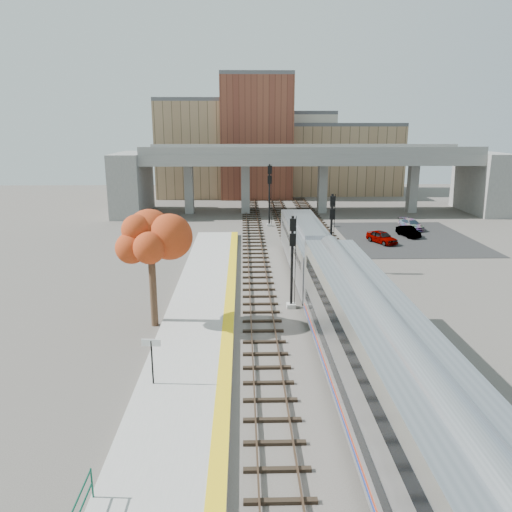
# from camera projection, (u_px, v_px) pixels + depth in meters

# --- Properties ---
(ground) EXTENTS (160.00, 160.00, 0.00)m
(ground) POSITION_uv_depth(u_px,v_px,m) (321.00, 347.00, 28.39)
(ground) COLOR #47423D
(ground) RESTS_ON ground
(platform) EXTENTS (4.50, 60.00, 0.35)m
(platform) POSITION_uv_depth(u_px,v_px,m) (193.00, 346.00, 28.16)
(platform) COLOR #9E9E99
(platform) RESTS_ON ground
(yellow_strip) EXTENTS (0.70, 60.00, 0.01)m
(yellow_strip) POSITION_uv_depth(u_px,v_px,m) (227.00, 342.00, 28.16)
(yellow_strip) COLOR yellow
(yellow_strip) RESTS_ON platform
(tracks) EXTENTS (10.70, 95.00, 0.25)m
(tracks) POSITION_uv_depth(u_px,v_px,m) (309.00, 280.00, 40.48)
(tracks) COLOR black
(tracks) RESTS_ON ground
(overpass) EXTENTS (54.00, 12.00, 9.50)m
(overpass) POSITION_uv_depth(u_px,v_px,m) (308.00, 172.00, 70.54)
(overpass) COLOR slate
(overpass) RESTS_ON ground
(buildings_far) EXTENTS (43.00, 21.00, 20.60)m
(buildings_far) POSITION_uv_depth(u_px,v_px,m) (273.00, 150.00, 90.77)
(buildings_far) COLOR #977A58
(buildings_far) RESTS_ON ground
(parking_lot) EXTENTS (14.00, 18.00, 0.04)m
(parking_lot) POSITION_uv_depth(u_px,v_px,m) (407.00, 238.00, 55.82)
(parking_lot) COLOR black
(parking_lot) RESTS_ON ground
(locomotive) EXTENTS (3.02, 19.05, 4.10)m
(locomotive) POSITION_uv_depth(u_px,v_px,m) (307.00, 248.00, 41.86)
(locomotive) COLOR #A8AAB2
(locomotive) RESTS_ON ground
(coach) EXTENTS (3.03, 25.00, 5.00)m
(coach) POSITION_uv_depth(u_px,v_px,m) (379.00, 370.00, 19.87)
(coach) COLOR #A8AAB2
(coach) RESTS_ON ground
(signal_mast_near) EXTENTS (0.60, 0.64, 6.44)m
(signal_mast_near) POSITION_uv_depth(u_px,v_px,m) (292.00, 265.00, 33.64)
(signal_mast_near) COLOR #9E9E99
(signal_mast_near) RESTS_ON ground
(signal_mast_mid) EXTENTS (0.60, 0.64, 6.75)m
(signal_mast_mid) POSITION_uv_depth(u_px,v_px,m) (331.00, 235.00, 41.79)
(signal_mast_mid) COLOR #9E9E99
(signal_mast_mid) RESTS_ON ground
(signal_mast_far) EXTENTS (0.60, 0.64, 7.65)m
(signal_mast_far) POSITION_uv_depth(u_px,v_px,m) (269.00, 195.00, 61.29)
(signal_mast_far) COLOR #9E9E99
(signal_mast_far) RESTS_ON ground
(station_sign) EXTENTS (0.90, 0.12, 2.27)m
(station_sign) POSITION_uv_depth(u_px,v_px,m) (152.00, 352.00, 23.28)
(station_sign) COLOR black
(station_sign) RESTS_ON platform
(tree) EXTENTS (3.60, 3.60, 7.35)m
(tree) POSITION_uv_depth(u_px,v_px,m) (150.00, 241.00, 30.11)
(tree) COLOR #382619
(tree) RESTS_ON ground
(car_a) EXTENTS (3.01, 4.17, 1.32)m
(car_a) POSITION_uv_depth(u_px,v_px,m) (382.00, 237.00, 53.05)
(car_a) COLOR #99999E
(car_a) RESTS_ON parking_lot
(car_b) EXTENTS (2.01, 3.74, 1.17)m
(car_b) POSITION_uv_depth(u_px,v_px,m) (408.00, 231.00, 56.16)
(car_b) COLOR #99999E
(car_b) RESTS_ON parking_lot
(car_c) EXTENTS (2.53, 4.43, 1.21)m
(car_c) POSITION_uv_depth(u_px,v_px,m) (411.00, 224.00, 60.07)
(car_c) COLOR #99999E
(car_c) RESTS_ON parking_lot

